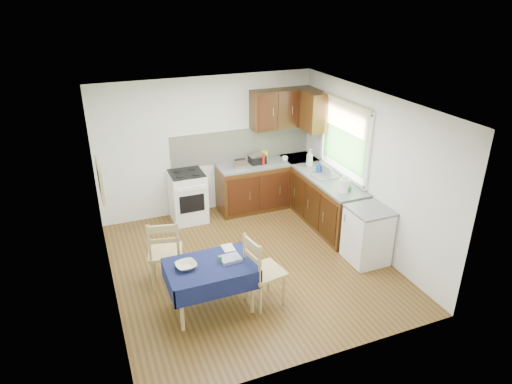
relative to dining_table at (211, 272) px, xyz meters
name	(u,v)px	position (x,y,z in m)	size (l,w,h in m)	color
floor	(250,264)	(0.84, 0.77, -0.57)	(4.20, 4.20, 0.00)	#503415
ceiling	(249,103)	(0.84, 0.77, 1.93)	(4.00, 4.20, 0.02)	white
wall_back	(208,146)	(0.84, 2.87, 0.68)	(4.00, 0.02, 2.50)	white
wall_front	(323,267)	(0.84, -1.33, 0.68)	(4.00, 0.02, 2.50)	white
wall_left	(104,214)	(-1.16, 0.77, 0.68)	(0.02, 4.20, 2.50)	silver
wall_right	(369,171)	(2.84, 0.77, 0.68)	(0.02, 4.20, 2.50)	white
base_cabinets	(294,193)	(2.20, 2.03, -0.14)	(1.90, 2.30, 0.86)	black
worktop_back	(268,163)	(1.89, 2.57, 0.31)	(1.90, 0.60, 0.04)	slate
worktop_right	(329,180)	(2.54, 1.42, 0.31)	(0.60, 1.70, 0.04)	slate
worktop_corner	(299,158)	(2.54, 2.57, 0.31)	(0.60, 0.60, 0.04)	slate
splashback	(242,145)	(1.49, 2.86, 0.63)	(2.70, 0.02, 0.60)	beige
upper_cabinets	(292,109)	(2.37, 2.57, 1.28)	(1.20, 0.85, 0.70)	black
stove	(188,196)	(0.34, 2.57, -0.11)	(0.60, 0.61, 0.92)	white
window	(345,134)	(2.81, 1.47, 1.08)	(0.04, 1.48, 1.26)	#2C5C26
fridge	(367,235)	(2.54, 0.22, -0.13)	(0.58, 0.60, 0.89)	white
corkboard	(100,180)	(-1.13, 1.07, 1.03)	(0.04, 0.62, 0.47)	tan
dining_table	(211,272)	(0.00, 0.00, 0.00)	(1.12, 0.76, 0.68)	#0D1737
chair_far	(165,251)	(-0.43, 0.74, -0.01)	(0.55, 0.55, 1.05)	tan
chair_near	(262,269)	(0.64, -0.16, -0.03)	(0.52, 0.52, 1.03)	tan
toaster	(240,164)	(1.31, 2.46, 0.41)	(0.23, 0.14, 0.18)	silver
sandwich_press	(257,159)	(1.69, 2.58, 0.41)	(0.29, 0.25, 0.17)	black
sauce_bottle	(263,160)	(1.76, 2.45, 0.43)	(0.05, 0.05, 0.20)	red
yellow_packet	(264,155)	(1.88, 2.72, 0.41)	(0.12, 0.08, 0.16)	yellow
dish_rack	(326,175)	(2.55, 1.54, 0.35)	(0.43, 0.33, 0.21)	gray
kettle	(344,184)	(2.50, 0.89, 0.45)	(0.17, 0.17, 0.28)	white
cup	(285,159)	(2.21, 2.49, 0.37)	(0.12, 0.12, 0.09)	white
soap_bottle_a	(310,158)	(2.51, 2.08, 0.49)	(0.13, 0.13, 0.33)	white
soap_bottle_b	(319,167)	(2.51, 1.73, 0.43)	(0.09, 0.09, 0.20)	#1B4A9F
soap_bottle_c	(348,187)	(2.55, 0.86, 0.41)	(0.13, 0.13, 0.17)	#268E3C
plate_bowl	(186,266)	(-0.30, 0.04, 0.14)	(0.26, 0.26, 0.06)	beige
book	(223,249)	(0.26, 0.28, 0.11)	(0.15, 0.21, 0.02)	white
spice_jar	(221,259)	(0.14, 0.00, 0.15)	(0.04, 0.04, 0.09)	green
tea_towel	(230,259)	(0.27, 0.00, 0.13)	(0.26, 0.20, 0.05)	navy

